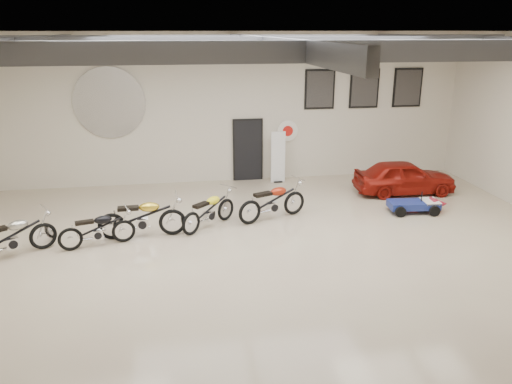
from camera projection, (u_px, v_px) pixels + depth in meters
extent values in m
cube|color=#BDB090|center=(264.00, 251.00, 11.94)|extent=(16.00, 12.00, 0.01)
cube|color=gray|center=(265.00, 32.00, 10.39)|extent=(16.00, 12.00, 0.01)
cube|color=beige|center=(233.00, 109.00, 16.79)|extent=(16.00, 0.02, 5.00)
cube|color=black|center=(248.00, 151.00, 17.27)|extent=(0.92, 0.08, 2.10)
imported|color=maroon|center=(404.00, 177.00, 15.99)|extent=(1.41, 3.24, 1.09)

